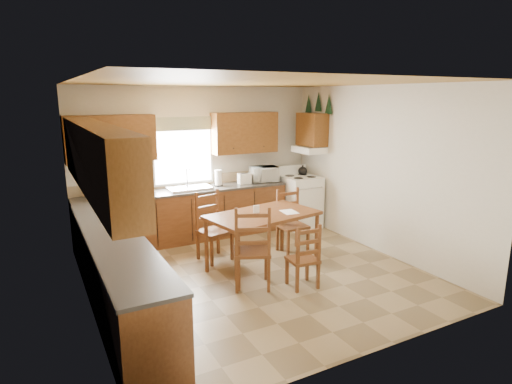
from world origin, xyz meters
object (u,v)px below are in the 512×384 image
dining_table (263,241)px  chair_far_left (215,227)px  stove (300,202)px  chair_near_left (252,246)px  microwave (264,174)px  chair_far_right (293,222)px  chair_near_right (303,255)px

dining_table → chair_far_left: chair_far_left is taller
stove → chair_far_left: 2.32m
dining_table → chair_near_left: chair_near_left is taller
microwave → chair_far_left: bearing=-133.7°
stove → dining_table: stove is taller
chair_far_right → chair_near_right: bearing=-115.3°
stove → chair_far_left: bearing=-158.1°
microwave → chair_near_right: 2.78m
chair_far_left → chair_far_right: (1.26, -0.29, -0.02)m
stove → dining_table: bearing=-137.5°
stove → dining_table: size_ratio=0.62×
microwave → chair_far_right: microwave is taller
dining_table → chair_far_right: size_ratio=1.54×
chair_near_left → chair_near_right: chair_near_left is taller
dining_table → chair_near_right: size_ratio=1.78×
chair_near_right → chair_far_left: bearing=-60.5°
dining_table → chair_far_right: chair_far_right is taller
chair_near_left → chair_near_right: (0.60, -0.33, -0.13)m
microwave → chair_far_right: (-0.24, -1.41, -0.55)m
chair_near_left → chair_far_right: size_ratio=1.11×
chair_near_left → chair_far_left: chair_near_left is taller
chair_near_left → chair_far_right: bearing=-121.0°
chair_far_left → chair_near_left: bearing=-99.9°
dining_table → chair_far_left: bearing=117.0°
stove → chair_near_right: 2.76m
chair_near_right → chair_far_right: chair_far_right is taller
microwave → chair_near_right: (-0.84, -2.58, -0.62)m
chair_near_left → chair_far_right: chair_near_left is taller
chair_far_right → chair_near_left: bearing=-143.1°
dining_table → chair_far_right: bearing=15.6°
stove → chair_far_left: chair_far_left is taller
microwave → stove: bearing=-12.4°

